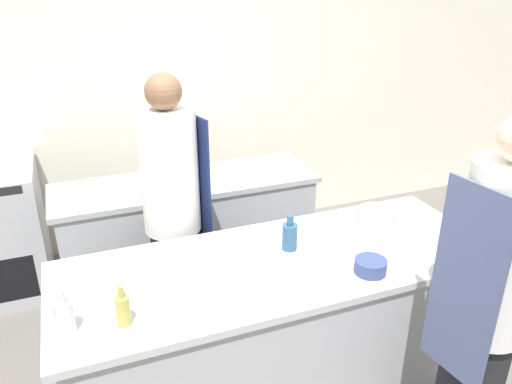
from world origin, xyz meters
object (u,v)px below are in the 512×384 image
at_px(bottle_wine, 64,316).
at_px(bowl_ceramic_blue, 370,266).
at_px(bottle_olive_oil, 290,236).
at_px(chef_at_prep_near, 485,313).
at_px(chef_at_stove, 173,217).
at_px(bowl_mixing_large, 376,216).
at_px(bottle_vinegar, 123,310).
at_px(bowl_prep_small, 251,262).

distance_m(bottle_wine, bowl_ceramic_blue, 1.45).
bearing_deg(bottle_olive_oil, chef_at_prep_near, -57.57).
height_order(chef_at_stove, bottle_olive_oil, chef_at_stove).
bearing_deg(bowl_mixing_large, bowl_ceramic_blue, -126.66).
height_order(bottle_vinegar, bowl_ceramic_blue, bottle_vinegar).
bearing_deg(bottle_vinegar, bottle_wine, 170.74).
relative_size(bottle_wine, bowl_ceramic_blue, 1.23).
xyz_separation_m(bottle_vinegar, bottle_wine, (-0.23, 0.04, 0.00)).
relative_size(chef_at_prep_near, chef_at_stove, 1.02).
height_order(bottle_wine, bowl_mixing_large, bottle_wine).
distance_m(chef_at_prep_near, bottle_wine, 1.80).
bearing_deg(bowl_mixing_large, chef_at_stove, 155.99).
height_order(bottle_olive_oil, bowl_ceramic_blue, bottle_olive_oil).
relative_size(bottle_vinegar, bowl_prep_small, 0.90).
relative_size(bottle_olive_oil, bowl_ceramic_blue, 1.26).
distance_m(chef_at_stove, bowl_ceramic_blue, 1.24).
distance_m(bottle_vinegar, bowl_ceramic_blue, 1.21).
xyz_separation_m(chef_at_prep_near, bottle_wine, (-1.71, 0.57, 0.05)).
height_order(chef_at_prep_near, bowl_mixing_large, chef_at_prep_near).
height_order(chef_at_prep_near, bowl_prep_small, chef_at_prep_near).
height_order(bottle_olive_oil, bowl_prep_small, bottle_olive_oil).
relative_size(chef_at_stove, bowl_mixing_large, 7.66).
xyz_separation_m(chef_at_prep_near, bottle_olive_oil, (-0.54, 0.86, 0.05)).
height_order(chef_at_stove, bowl_ceramic_blue, chef_at_stove).
xyz_separation_m(bowl_prep_small, bowl_ceramic_blue, (0.55, -0.25, -0.00)).
bearing_deg(bowl_ceramic_blue, chef_at_stove, 129.74).
xyz_separation_m(chef_at_stove, bottle_vinegar, (-0.42, -0.92, 0.07)).
bearing_deg(bottle_vinegar, bottle_olive_oil, 19.19).
bearing_deg(bottle_vinegar, bowl_prep_small, 17.92).
distance_m(bottle_wine, bowl_mixing_large, 1.82).
bearing_deg(bowl_prep_small, bottle_vinegar, -162.08).
bearing_deg(bowl_prep_small, bottle_olive_oil, 22.29).
xyz_separation_m(chef_at_stove, bottle_olive_oil, (0.51, -0.60, 0.07)).
bearing_deg(bowl_ceramic_blue, bottle_vinegar, 178.25).
relative_size(bottle_olive_oil, bottle_wine, 1.02).
bearing_deg(bowl_prep_small, bowl_ceramic_blue, -24.69).
relative_size(chef_at_prep_near, bottle_wine, 8.98).
relative_size(chef_at_prep_near, bowl_ceramic_blue, 11.08).
height_order(chef_at_prep_near, bottle_olive_oil, chef_at_prep_near).
height_order(bottle_wine, bowl_ceramic_blue, bottle_wine).
bearing_deg(bottle_wine, chef_at_stove, 53.55).
bearing_deg(bowl_prep_small, bowl_mixing_large, 12.76).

